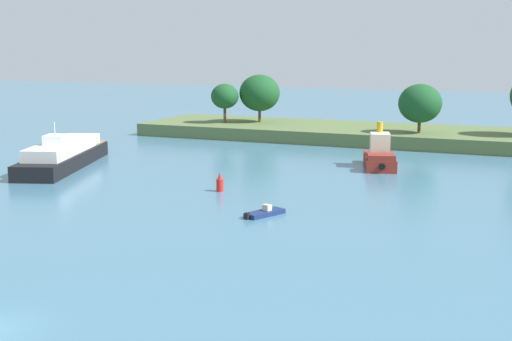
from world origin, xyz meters
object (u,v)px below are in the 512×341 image
at_px(white_riverboat, 64,155).
at_px(tugboat, 380,156).
at_px(channel_buoy_red, 220,183).
at_px(small_motorboat, 265,213).

bearing_deg(white_riverboat, tugboat, 22.24).
distance_m(white_riverboat, channel_buoy_red, 23.40).
height_order(small_motorboat, tugboat, tugboat).
bearing_deg(tugboat, channel_buoy_red, -120.17).
xyz_separation_m(white_riverboat, tugboat, (33.99, 13.90, -0.06)).
relative_size(small_motorboat, channel_buoy_red, 2.06).
distance_m(white_riverboat, small_motorboat, 33.00).
xyz_separation_m(white_riverboat, channel_buoy_red, (22.75, -5.43, -0.60)).
bearing_deg(small_motorboat, white_riverboat, 157.17).
xyz_separation_m(white_riverboat, small_motorboat, (30.39, -12.79, -1.18)).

